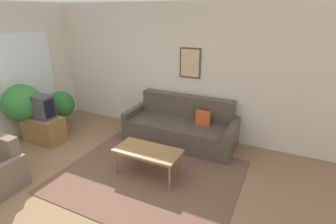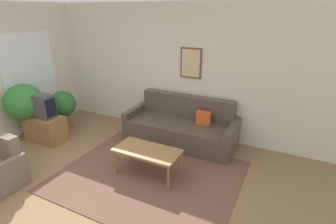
# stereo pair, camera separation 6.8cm
# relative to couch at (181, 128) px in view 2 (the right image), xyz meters

# --- Properties ---
(ground_plane) EXTENTS (16.00, 16.00, 0.00)m
(ground_plane) POSITION_rel_couch_xyz_m (-0.66, -2.35, -0.31)
(ground_plane) COLOR #846647
(area_rug) EXTENTS (2.84, 2.31, 0.01)m
(area_rug) POSITION_rel_couch_xyz_m (0.02, -1.36, -0.30)
(area_rug) COLOR brown
(area_rug) RESTS_ON ground_plane
(wall_back) EXTENTS (8.00, 0.09, 2.70)m
(wall_back) POSITION_rel_couch_xyz_m (-0.66, 0.46, 1.04)
(wall_back) COLOR beige
(wall_back) RESTS_ON ground_plane
(couch) EXTENTS (2.21, 0.90, 0.91)m
(couch) POSITION_rel_couch_xyz_m (0.00, 0.00, 0.00)
(couch) COLOR #4C4238
(couch) RESTS_ON ground_plane
(coffee_table) EXTENTS (1.06, 0.52, 0.45)m
(coffee_table) POSITION_rel_couch_xyz_m (-0.02, -1.31, 0.11)
(coffee_table) COLOR olive
(coffee_table) RESTS_ON ground_plane
(tv_stand) EXTENTS (0.83, 0.44, 0.52)m
(tv_stand) POSITION_rel_couch_xyz_m (-2.53, -1.20, -0.05)
(tv_stand) COLOR olive
(tv_stand) RESTS_ON ground_plane
(tv) EXTENTS (0.55, 0.28, 0.47)m
(tv) POSITION_rel_couch_xyz_m (-2.53, -1.20, 0.45)
(tv) COLOR #424247
(tv) RESTS_ON tv_stand
(potted_plant_tall) EXTENTS (0.75, 0.75, 1.17)m
(potted_plant_tall) POSITION_rel_couch_xyz_m (-2.92, -1.28, 0.47)
(potted_plant_tall) COLOR beige
(potted_plant_tall) RESTS_ON ground_plane
(potted_plant_by_window) EXTENTS (0.59, 0.59, 0.88)m
(potted_plant_by_window) POSITION_rel_couch_xyz_m (-2.64, -0.59, 0.24)
(potted_plant_by_window) COLOR #935638
(potted_plant_by_window) RESTS_ON ground_plane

